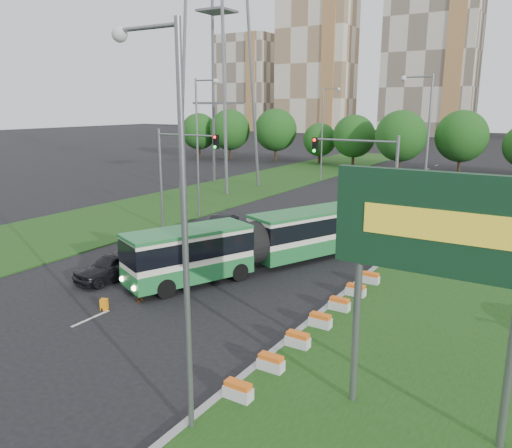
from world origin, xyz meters
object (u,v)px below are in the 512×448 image
Objects in this scene: traffic_mast_median at (370,177)px; articulated_bus at (257,241)px; car_left_near at (114,266)px; car_left_far at (220,224)px; billboard at (436,236)px; pedestrian at (139,284)px; shopping_trolley at (104,304)px; traffic_mast_left at (176,164)px.

traffic_mast_median is 0.48× the size of articulated_bus.
car_left_near is 11.91m from car_left_far.
traffic_mast_median is 8.29m from articulated_bus.
billboard is 4.40× the size of pedestrian.
billboard is 1.00× the size of traffic_mast_median.
traffic_mast_median is 14.25× the size of shopping_trolley.
car_left_far is (-1.02, 11.86, -0.11)m from car_left_near.
billboard is at bearing -120.34° from pedestrian.
car_left_far is (-19.48, 16.35, -5.47)m from billboard.
billboard is at bearing -2.99° from car_left_near.
car_left_near is (-5.84, -6.15, -0.89)m from articulated_bus.
traffic_mast_left is at bearing 93.75° from shopping_trolley.
traffic_mast_median is at bearing 115.03° from billboard.
traffic_mast_median is at bearing 57.00° from car_left_near.
car_left_far is at bearing 163.70° from articulated_bus.
traffic_mast_left is 16.46m from shopping_trolley.
car_left_far is at bearing 140.00° from billboard.
articulated_bus is 8.53m from car_left_near.
traffic_mast_left is at bearing -168.06° from car_left_far.
traffic_mast_median reaches higher than car_left_near.
shopping_trolley is (2.96, -3.42, -0.52)m from car_left_near.
traffic_mast_median is at bearing -48.76° from pedestrian.
shopping_trolley is at bearing 138.41° from pedestrian.
traffic_mast_left reaches higher than car_left_near.
traffic_mast_median is 1.91× the size of car_left_far.
traffic_mast_left is at bearing 146.45° from billboard.
articulated_bus is at bearing -23.58° from traffic_mast_left.
shopping_trolley is at bearing -86.59° from car_left_far.
car_left_near is 4.55m from shopping_trolley.
car_left_far is 2.31× the size of pedestrian.
traffic_mast_left is at bearing -176.23° from traffic_mast_median.
car_left_near is at bearing 45.28° from pedestrian.
traffic_mast_left is 4.40× the size of pedestrian.
pedestrian is at bearing -82.19° from car_left_far.
billboard is at bearing -16.66° from articulated_bus.
traffic_mast_median reaches higher than articulated_bus.
shopping_trolley is at bearing -83.31° from articulated_bus.
pedestrian is at bearing -82.16° from articulated_bus.
traffic_mast_left is 5.78m from car_left_far.
billboard reaches higher than car_left_far.
traffic_mast_median and traffic_mast_left have the same top height.
car_left_far is 15.80m from shopping_trolley.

